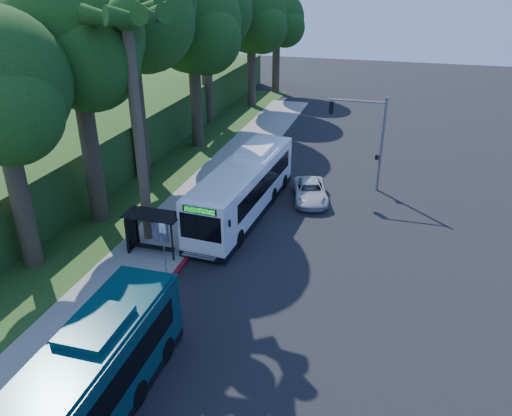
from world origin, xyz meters
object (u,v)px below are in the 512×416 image
(teal_bus, at_px, (71,404))
(pickup, at_px, (310,191))
(bus_shelter, at_px, (151,224))
(white_bus, at_px, (244,187))

(teal_bus, height_order, pickup, teal_bus)
(bus_shelter, height_order, teal_bus, teal_bus)
(bus_shelter, relative_size, pickup, 0.66)
(bus_shelter, distance_m, pickup, 12.33)
(bus_shelter, bearing_deg, white_bus, 60.44)
(bus_shelter, xyz_separation_m, white_bus, (3.63, 6.41, 0.13))
(bus_shelter, distance_m, white_bus, 7.37)
(white_bus, bearing_deg, bus_shelter, -115.97)
(teal_bus, distance_m, pickup, 22.75)
(bus_shelter, bearing_deg, teal_bus, -74.75)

